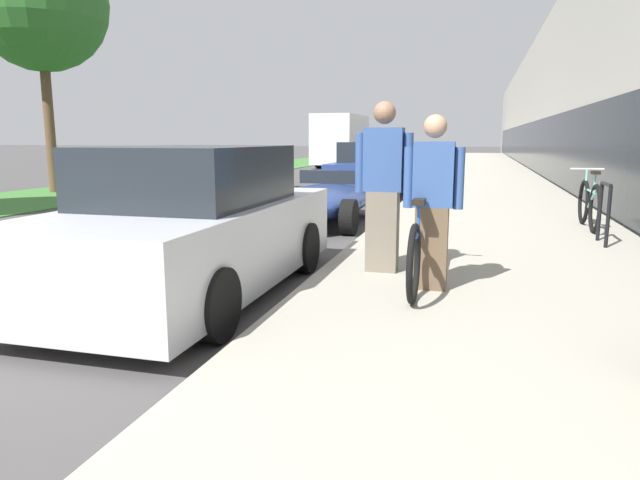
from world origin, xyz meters
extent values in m
cube|color=#A39E8E|center=(5.59, 21.00, 0.08)|extent=(4.00, 70.00, 0.15)
cube|color=#BCB7AD|center=(12.64, 29.00, 3.16)|extent=(10.00, 70.00, 6.32)
cube|color=#1E2328|center=(7.68, 29.00, 1.25)|extent=(0.10, 63.00, 2.20)
cube|color=#3D7533|center=(-6.06, 25.00, 0.01)|extent=(4.13, 70.00, 0.03)
torus|color=black|center=(4.74, 3.63, 0.51)|extent=(0.06, 0.71, 0.71)
torus|color=black|center=(4.74, 1.86, 0.51)|extent=(0.06, 0.71, 0.71)
cylinder|color=#2D56A8|center=(4.74, 2.74, 0.72)|extent=(0.04, 1.50, 0.04)
cylinder|color=#2D56A8|center=(4.74, 2.39, 0.62)|extent=(0.04, 0.90, 0.33)
cylinder|color=#2D56A8|center=(4.74, 2.18, 0.87)|extent=(0.03, 0.03, 0.29)
cube|color=black|center=(4.74, 2.18, 1.02)|extent=(0.11, 0.22, 0.05)
cylinder|color=#2D56A8|center=(4.74, 3.48, 0.88)|extent=(0.03, 0.03, 0.31)
cylinder|color=silver|center=(4.74, 3.48, 1.03)|extent=(0.52, 0.03, 0.03)
cube|color=brown|center=(4.84, 2.42, 0.55)|extent=(0.30, 0.22, 0.79)
cube|color=#33518E|center=(4.84, 2.42, 1.25)|extent=(0.37, 0.22, 0.61)
cylinder|color=#33518E|center=(4.61, 2.42, 1.22)|extent=(0.09, 0.09, 0.57)
cylinder|color=#33518E|center=(5.07, 2.42, 1.22)|extent=(0.09, 0.09, 0.57)
sphere|color=tan|center=(4.84, 2.42, 1.70)|extent=(0.22, 0.22, 0.22)
cube|color=#756B5B|center=(4.27, 3.04, 0.59)|extent=(0.34, 0.24, 0.87)
cube|color=#33518E|center=(4.27, 3.04, 1.36)|extent=(0.41, 0.24, 0.67)
cylinder|color=#33518E|center=(4.01, 3.04, 1.33)|extent=(0.10, 0.10, 0.63)
cylinder|color=#33518E|center=(4.52, 3.04, 1.33)|extent=(0.10, 0.10, 0.63)
sphere|color=#936B51|center=(4.27, 3.04, 1.85)|extent=(0.24, 0.24, 0.24)
cylinder|color=black|center=(6.93, 5.15, 0.56)|extent=(0.05, 0.05, 0.82)
cylinder|color=black|center=(6.93, 5.70, 0.56)|extent=(0.05, 0.05, 0.82)
cylinder|color=black|center=(6.93, 5.43, 0.97)|extent=(0.05, 0.55, 0.05)
torus|color=black|center=(6.99, 7.39, 0.53)|extent=(0.06, 0.75, 0.75)
torus|color=black|center=(6.99, 6.40, 0.53)|extent=(0.06, 0.75, 0.75)
cylinder|color=#7AD1C6|center=(6.99, 6.89, 0.76)|extent=(0.04, 0.84, 0.04)
cylinder|color=#7AD1C6|center=(6.99, 6.69, 0.65)|extent=(0.04, 0.51, 0.34)
cylinder|color=#7AD1C6|center=(6.99, 6.58, 0.91)|extent=(0.03, 0.03, 0.31)
cube|color=black|center=(6.99, 6.58, 1.07)|extent=(0.11, 0.22, 0.05)
cylinder|color=#7AD1C6|center=(6.99, 7.31, 0.92)|extent=(0.03, 0.03, 0.33)
cylinder|color=silver|center=(6.99, 7.31, 1.08)|extent=(0.52, 0.03, 0.03)
cube|color=silver|center=(2.48, 2.12, 0.55)|extent=(1.75, 4.07, 0.79)
cube|color=#1E2328|center=(2.48, 2.12, 1.23)|extent=(1.50, 2.03, 0.57)
cylinder|color=black|center=(1.67, 3.34, 0.30)|extent=(0.22, 0.60, 0.60)
cylinder|color=black|center=(3.29, 3.34, 0.30)|extent=(0.22, 0.60, 0.60)
cylinder|color=black|center=(1.67, 0.90, 0.30)|extent=(0.22, 0.60, 0.60)
cylinder|color=black|center=(3.29, 0.90, 0.30)|extent=(0.22, 0.60, 0.60)
ellipsoid|color=navy|center=(2.44, 7.24, 0.43)|extent=(1.66, 3.94, 0.59)
cube|color=#1E2328|center=(2.44, 7.74, 0.84)|extent=(1.16, 0.04, 0.26)
cylinder|color=black|center=(1.67, 8.39, 0.30)|extent=(0.22, 0.60, 0.60)
cylinder|color=black|center=(3.22, 8.39, 0.30)|extent=(0.22, 0.60, 0.60)
cylinder|color=black|center=(1.67, 6.10, 0.30)|extent=(0.22, 0.60, 0.60)
cylinder|color=black|center=(3.22, 6.10, 0.30)|extent=(0.22, 0.60, 0.60)
cube|color=navy|center=(2.48, 12.33, 0.56)|extent=(1.74, 4.10, 0.81)
cube|color=#1E2328|center=(2.48, 12.33, 1.22)|extent=(1.50, 2.05, 0.52)
cylinder|color=black|center=(1.67, 13.56, 0.30)|extent=(0.22, 0.60, 0.60)
cylinder|color=black|center=(3.28, 13.56, 0.30)|extent=(0.22, 0.60, 0.60)
cylinder|color=black|center=(1.67, 11.10, 0.30)|extent=(0.22, 0.60, 0.60)
cylinder|color=black|center=(3.28, 11.10, 0.30)|extent=(0.22, 0.60, 0.60)
cube|color=orange|center=(-2.03, 31.21, 1.07)|extent=(1.94, 1.75, 1.68)
cube|color=silver|center=(-2.03, 27.72, 1.53)|extent=(2.10, 5.24, 2.59)
cylinder|color=black|center=(-2.98, 30.76, 0.42)|extent=(0.28, 0.84, 0.84)
cylinder|color=black|center=(-1.08, 30.76, 0.42)|extent=(0.28, 0.84, 0.84)
cylinder|color=black|center=(-2.98, 26.67, 0.42)|extent=(0.28, 0.84, 0.84)
cylinder|color=black|center=(-1.08, 26.67, 0.42)|extent=(0.28, 0.84, 0.84)
cylinder|color=brown|center=(-6.73, 11.05, 1.99)|extent=(0.28, 0.28, 3.99)
sphere|color=#2D6628|center=(-6.73, 11.05, 5.29)|extent=(3.71, 3.71, 3.71)
camera|label=1|loc=(5.23, -3.03, 1.59)|focal=32.00mm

